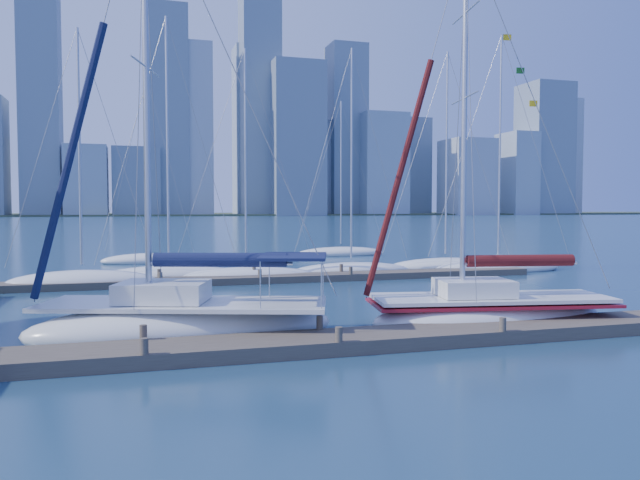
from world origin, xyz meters
name	(u,v)px	position (x,y,z in m)	size (l,w,h in m)	color
ground	(329,349)	(0.00, 0.00, 0.00)	(700.00, 700.00, 0.00)	#172F4B
near_dock	(329,342)	(0.00, 0.00, 0.20)	(26.00, 2.00, 0.40)	#463D33
far_dock	(275,278)	(2.00, 16.00, 0.18)	(30.00, 1.80, 0.36)	#463D33
far_shore	(145,215)	(0.00, 320.00, 0.00)	(800.00, 100.00, 1.50)	#38472D
sailboat_navy	(184,302)	(-3.76, 2.77, 1.08)	(9.79, 5.76, 14.69)	silver
sailboat_maroon	(490,295)	(6.26, 1.81, 1.05)	(8.87, 4.23, 13.58)	silver
bg_boat_0	(82,281)	(-7.75, 16.56, 0.29)	(7.50, 3.44, 13.19)	silver
bg_boat_1	(169,275)	(-3.43, 18.14, 0.30)	(8.04, 3.85, 14.56)	silver
bg_boat_2	(246,275)	(0.66, 17.32, 0.25)	(8.03, 2.80, 12.89)	silver
bg_boat_3	(351,270)	(7.10, 18.24, 0.26)	(7.46, 2.52, 13.62)	silver
bg_boat_4	(445,266)	(13.70, 18.97, 0.28)	(8.32, 4.83, 14.07)	silver
bg_boat_5	(498,267)	(16.42, 17.24, 0.27)	(8.87, 5.10, 14.86)	silver
bg_boat_6	(149,259)	(-4.24, 29.66, 0.26)	(6.90, 4.54, 13.53)	silver
bg_boat_7	(341,252)	(11.18, 32.37, 0.26)	(7.53, 2.14, 13.03)	silver
skyline	(180,139)	(15.97, 290.42, 36.52)	(502.28, 51.31, 124.60)	gray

